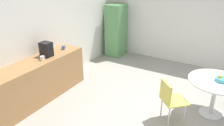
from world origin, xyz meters
name	(u,v)px	position (x,y,z in m)	size (l,w,h in m)	color
ground_plane	(165,119)	(0.00, 0.00, 0.00)	(6.00, 6.00, 0.00)	#9E998E
wall_back	(46,33)	(0.00, 3.00, 1.30)	(6.00, 0.10, 2.60)	white
wall_side_right	(204,22)	(3.00, 0.00, 1.30)	(0.10, 6.00, 2.60)	white
counter_block	(37,81)	(-0.74, 2.65, 0.45)	(2.48, 0.60, 0.90)	#9E7042
locker_cabinet	(116,30)	(2.55, 2.55, 0.83)	(0.60, 0.50, 1.65)	#599959
round_table	(216,87)	(0.61, -0.72, 0.61)	(1.04, 1.04, 0.76)	silver
chair_yellow	(170,97)	(-0.03, -0.04, 0.52)	(0.59, 0.59, 0.83)	silver
fruit_bowl	(222,79)	(0.62, -0.80, 0.80)	(0.24, 0.24, 0.11)	teal
mug_white	(63,47)	(0.16, 2.64, 0.95)	(0.13, 0.08, 0.09)	#3F66BF
mug_green	(42,58)	(-0.58, 2.56, 0.95)	(0.13, 0.08, 0.09)	white
coffee_maker	(46,49)	(-0.36, 2.65, 1.06)	(0.20, 0.24, 0.32)	black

